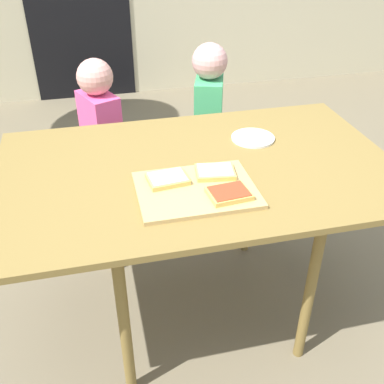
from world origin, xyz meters
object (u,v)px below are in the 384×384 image
(dining_table, at_px, (198,180))
(child_right, at_px, (208,123))
(cutting_board, at_px, (196,190))
(pizza_slice_near_right, at_px, (229,193))
(child_left, at_px, (102,135))
(pizza_slice_far_left, at_px, (168,179))
(plate_white_right, at_px, (253,138))
(pizza_slice_far_right, at_px, (215,172))

(dining_table, distance_m, child_right, 0.77)
(cutting_board, height_order, child_right, child_right)
(dining_table, relative_size, pizza_slice_near_right, 10.16)
(cutting_board, height_order, child_left, child_left)
(pizza_slice_near_right, height_order, pizza_slice_far_left, same)
(dining_table, bearing_deg, plate_white_right, 31.39)
(child_right, bearing_deg, child_left, 174.44)
(dining_table, height_order, child_right, child_right)
(dining_table, bearing_deg, cutting_board, -106.68)
(cutting_board, height_order, plate_white_right, cutting_board)
(plate_white_right, bearing_deg, dining_table, -148.61)
(plate_white_right, bearing_deg, pizza_slice_near_right, -119.44)
(cutting_board, relative_size, plate_white_right, 2.25)
(cutting_board, relative_size, pizza_slice_far_left, 2.73)
(cutting_board, distance_m, pizza_slice_near_right, 0.12)
(pizza_slice_far_right, xyz_separation_m, child_right, (0.20, 0.83, -0.19))
(child_left, bearing_deg, pizza_slice_far_left, -77.63)
(child_right, bearing_deg, pizza_slice_near_right, -101.19)
(cutting_board, xyz_separation_m, pizza_slice_far_right, (0.09, 0.08, 0.02))
(dining_table, height_order, plate_white_right, plate_white_right)
(dining_table, distance_m, cutting_board, 0.19)
(dining_table, height_order, child_left, child_left)
(cutting_board, height_order, pizza_slice_far_left, pizza_slice_far_left)
(child_left, bearing_deg, dining_table, -66.95)
(pizza_slice_far_left, xyz_separation_m, child_left, (-0.20, 0.89, -0.23))
(pizza_slice_far_left, relative_size, child_left, 0.16)
(pizza_slice_far_right, height_order, pizza_slice_far_left, same)
(pizza_slice_far_left, bearing_deg, pizza_slice_far_right, 2.84)
(pizza_slice_near_right, bearing_deg, cutting_board, 142.89)
(dining_table, relative_size, child_left, 1.57)
(child_left, distance_m, child_right, 0.58)
(cutting_board, distance_m, plate_white_right, 0.48)
(pizza_slice_near_right, distance_m, plate_white_right, 0.48)
(dining_table, relative_size, pizza_slice_far_right, 9.93)
(dining_table, bearing_deg, pizza_slice_far_right, -68.43)
(cutting_board, xyz_separation_m, child_right, (0.29, 0.90, -0.17))
(cutting_board, bearing_deg, child_left, 106.46)
(pizza_slice_near_right, xyz_separation_m, child_left, (-0.38, 1.03, -0.23))
(cutting_board, distance_m, pizza_slice_far_right, 0.12)
(pizza_slice_far_left, bearing_deg, dining_table, 36.96)
(dining_table, distance_m, pizza_slice_near_right, 0.26)
(pizza_slice_near_right, height_order, child_left, child_left)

